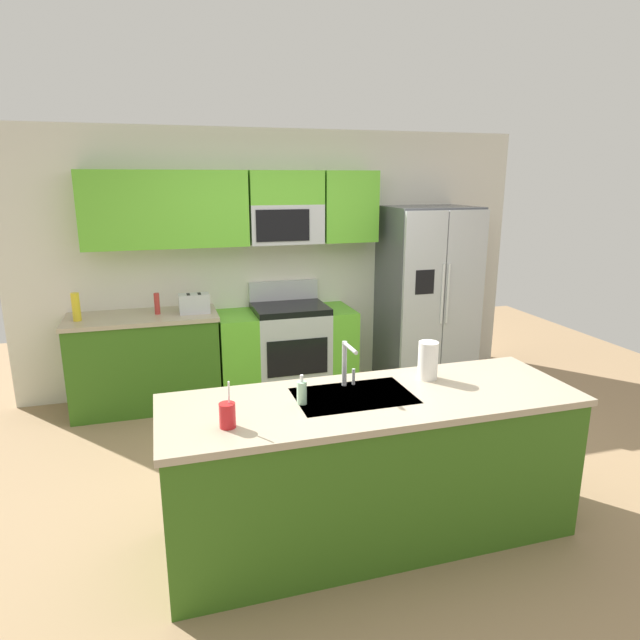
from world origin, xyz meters
The scene contains 13 objects.
ground_plane centered at (0.00, 0.00, 0.00)m, with size 9.00×9.00×0.00m, color #997A56.
kitchen_wall_unit centered at (-0.14, 2.08, 1.47)m, with size 5.20×0.43×2.60m.
back_counter centered at (-1.38, 1.80, 0.45)m, with size 1.36×0.63×0.90m.
range_oven centered at (-0.02, 1.80, 0.44)m, with size 1.36×0.61×1.10m.
refrigerator centered at (1.50, 1.73, 0.93)m, with size 0.90×0.76×1.85m.
island_counter centered at (-0.07, -0.63, 0.45)m, with size 2.44×0.81×0.90m.
toaster centered at (-0.91, 1.75, 0.99)m, with size 0.28×0.16×0.18m.
pepper_mill centered at (-1.24, 1.80, 1.00)m, with size 0.05×0.05×0.20m, color #B2332D.
bottle_yellow centered at (-1.93, 1.75, 1.03)m, with size 0.07×0.07×0.25m, color yellow.
sink_faucet centered at (-0.16, -0.44, 1.07)m, with size 0.09×0.21×0.28m.
drink_cup_red centered at (-0.92, -0.79, 0.97)m, with size 0.08×0.08×0.25m.
soap_dispenser centered at (-0.49, -0.61, 0.97)m, with size 0.06×0.06×0.17m.
paper_towel_roll centered at (0.37, -0.45, 1.02)m, with size 0.12×0.12×0.24m, color white.
Camera 1 is at (-1.20, -3.36, 2.12)m, focal length 30.67 mm.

